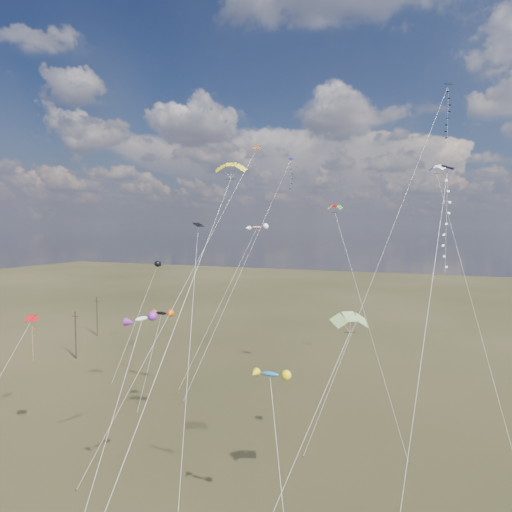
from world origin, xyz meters
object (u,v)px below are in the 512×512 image
at_px(utility_pole_far, 97,316).
at_px(novelty_black_orange, 161,313).
at_px(diamond_black_high, 440,129).
at_px(utility_pole_near, 76,335).
at_px(parafoil_yellow, 230,166).

bearing_deg(utility_pole_far, novelty_black_orange, -35.46).
bearing_deg(diamond_black_high, utility_pole_near, 179.95).
bearing_deg(utility_pole_far, utility_pole_near, -60.26).
relative_size(utility_pole_far, novelty_black_orange, 0.71).
height_order(utility_pole_near, parafoil_yellow, parafoil_yellow).
xyz_separation_m(utility_pole_near, diamond_black_high, (56.33, -0.05, 29.51)).
relative_size(utility_pole_near, diamond_black_high, 0.20).
distance_m(utility_pole_near, parafoil_yellow, 53.09).
bearing_deg(parafoil_yellow, utility_pole_near, 149.03).
height_order(parafoil_yellow, novelty_black_orange, parafoil_yellow).
distance_m(utility_pole_far, novelty_black_orange, 38.10).
xyz_separation_m(parafoil_yellow, novelty_black_orange, (-18.46, 16.85, -16.35)).
height_order(utility_pole_far, parafoil_yellow, parafoil_yellow).
height_order(utility_pole_far, novelty_black_orange, novelty_black_orange).
bearing_deg(utility_pole_far, parafoil_yellow, -38.23).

